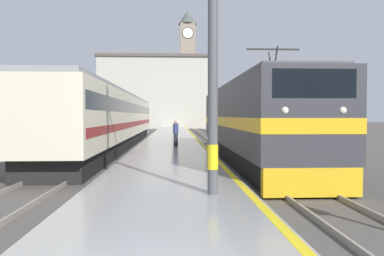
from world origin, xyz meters
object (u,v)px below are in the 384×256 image
Objects in this scene: passenger_train at (115,119)px; clock_tower at (188,66)px; person_on_platform at (176,133)px; locomotive_train at (250,122)px; catenary_mast at (219,21)px.

passenger_train is 1.26× the size of clock_tower.
clock_tower reaches higher than person_on_platform.
passenger_train is 19.34× the size of person_on_platform.
clock_tower is (2.83, 57.82, 11.83)m from person_on_platform.
passenger_train is at bearing 131.89° from locomotive_train.
catenary_mast is at bearing -91.48° from clock_tower.
passenger_train is 6.22m from person_on_platform.
catenary_mast is 72.53m from clock_tower.
person_on_platform is at bearing 93.89° from catenary_mast.
locomotive_train is at bearing 74.06° from catenary_mast.
locomotive_train reaches higher than person_on_platform.
person_on_platform is at bearing -92.80° from clock_tower.
clock_tower is (7.22, 53.49, 11.00)m from passenger_train.
passenger_train is at bearing 135.43° from person_on_platform.
catenary_mast is (-2.72, -9.51, 2.56)m from locomotive_train.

